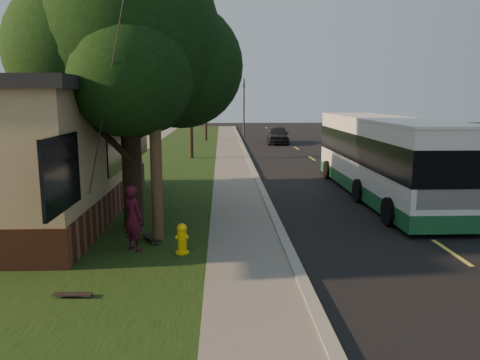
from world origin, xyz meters
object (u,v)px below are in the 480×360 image
at_px(skateboard_spare, 73,295).
at_px(distant_car, 278,135).
at_px(utility_pole, 153,62).
at_px(traffic_signal, 244,104).
at_px(fire_hydrant, 182,239).
at_px(bare_tree_near, 191,124).
at_px(skateboarder, 133,218).
at_px(transit_bus, 383,155).
at_px(skateboard_main, 152,238).
at_px(dumpster, 14,193).
at_px(leafy_tree, 129,46).
at_px(bare_tree_far, 206,118).

distance_m(skateboard_spare, distant_car, 30.96).
distance_m(utility_pole, traffic_signal, 33.26).
distance_m(fire_hydrant, bare_tree_near, 18.10).
xyz_separation_m(utility_pole, skateboarder, (-0.50, -0.69, -3.75)).
distance_m(traffic_signal, transit_bus, 27.79).
distance_m(skateboard_main, dumpster, 6.10).
relative_size(skateboard_main, skateboard_spare, 1.19).
bearing_deg(skateboard_spare, transit_bus, 45.14).
xyz_separation_m(leafy_tree, traffic_signal, (4.67, 31.35, -2.00)).
bearing_deg(leafy_tree, transit_bus, 24.22).
relative_size(traffic_signal, skateboarder, 3.40).
bearing_deg(traffic_signal, skateboard_spare, -97.74).
bearing_deg(utility_pole, dumpster, 145.81).
relative_size(traffic_signal, skateboard_main, 6.31).
bearing_deg(leafy_tree, fire_hydrant, -59.33).
relative_size(fire_hydrant, distant_car, 0.17).
distance_m(bare_tree_far, dumpster, 26.11).
xyz_separation_m(dumpster, distant_car, (11.48, 23.09, 0.06)).
relative_size(fire_hydrant, bare_tree_near, 0.17).
xyz_separation_m(transit_bus, skateboarder, (-8.29, -6.24, -0.74)).
distance_m(bare_tree_far, skateboard_spare, 32.53).
height_order(bare_tree_near, dumpster, bare_tree_near).
height_order(leafy_tree, distant_car, leafy_tree).
height_order(traffic_signal, dumpster, traffic_signal).
relative_size(skateboarder, dumpster, 1.09).
xyz_separation_m(transit_bus, distant_car, (-1.49, 21.05, -0.89)).
bearing_deg(skateboard_spare, fire_hydrant, 52.81).
xyz_separation_m(utility_pole, bare_tree_near, (-0.19, 17.01, -2.48)).
distance_m(bare_tree_near, traffic_signal, 16.52).
bearing_deg(fire_hydrant, leafy_tree, 120.67).
bearing_deg(utility_pole, traffic_signal, 83.42).
relative_size(fire_hydrant, leafy_tree, 0.09).
bearing_deg(skateboard_main, transit_bus, 34.62).
relative_size(fire_hydrant, bare_tree_far, 0.18).
distance_m(bare_tree_near, dumpster, 14.46).
bearing_deg(leafy_tree, bare_tree_far, 87.55).
height_order(fire_hydrant, traffic_signal, traffic_signal).
height_order(utility_pole, dumpster, utility_pole).
xyz_separation_m(leafy_tree, dumpster, (-4.30, 1.86, -4.49)).
bearing_deg(skateboarder, bare_tree_far, -51.36).
xyz_separation_m(skateboarder, skateboard_spare, (-0.65, -2.75, -0.76)).
height_order(fire_hydrant, transit_bus, transit_bus).
height_order(leafy_tree, traffic_signal, leafy_tree).
bearing_deg(dumpster, leafy_tree, -23.34).
bearing_deg(distant_car, transit_bus, -81.76).
relative_size(bare_tree_far, skateboarder, 2.49).
height_order(transit_bus, skateboard_spare, transit_bus).
xyz_separation_m(utility_pole, leafy_tree, (-0.87, 1.66, 0.54)).
height_order(skateboard_spare, dumpster, dumpster).
height_order(skateboarder, skateboard_main, skateboarder).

